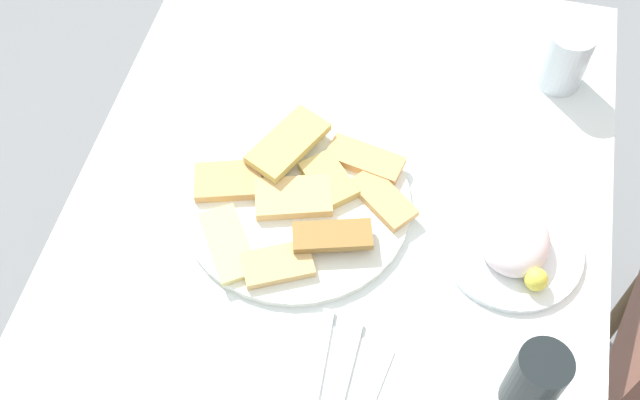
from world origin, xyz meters
TOP-DOWN VIEW (x-y plane):
  - ground_plane at (0.00, 0.00)m, footprint 6.00×6.00m
  - dining_table at (0.00, 0.00)m, footprint 1.08×0.80m
  - pide_platter at (-0.01, -0.06)m, footprint 0.34×0.35m
  - salad_plate_greens at (0.00, 0.26)m, footprint 0.20×0.20m
  - soda_can at (0.22, 0.29)m, footprint 0.08×0.08m
  - drinking_glass at (-0.34, 0.30)m, footprint 0.08×0.08m
  - paper_napkin at (0.24, 0.05)m, footprint 0.15×0.15m
  - fork at (0.24, 0.03)m, footprint 0.18×0.02m
  - spoon at (0.24, 0.06)m, footprint 0.16×0.02m

SIDE VIEW (x-z plane):
  - ground_plane at x=0.00m, z-range 0.00..0.00m
  - dining_table at x=0.00m, z-range 0.27..0.97m
  - paper_napkin at x=0.24m, z-range 0.70..0.71m
  - fork at x=0.24m, z-range 0.71..0.71m
  - spoon at x=0.24m, z-range 0.71..0.71m
  - pide_platter at x=-0.01m, z-range 0.69..0.74m
  - salad_plate_greens at x=0.00m, z-range 0.69..0.75m
  - drinking_glass at x=-0.34m, z-range 0.70..0.81m
  - soda_can at x=0.22m, z-range 0.70..0.83m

